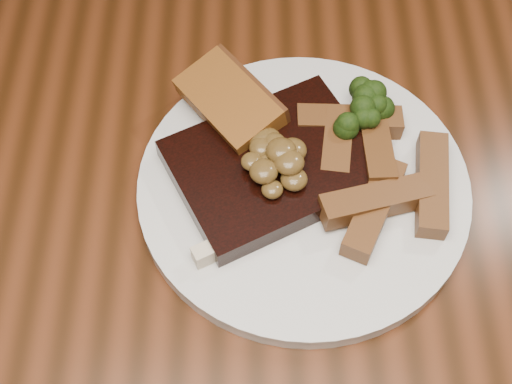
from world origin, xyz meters
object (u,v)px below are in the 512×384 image
(chair_far, at_px, (288,12))
(garlic_bread, at_px, (230,115))
(steak, at_px, (272,166))
(dining_table, at_px, (241,270))
(plate, at_px, (303,188))
(potato_wedges, at_px, (372,159))

(chair_far, bearing_deg, garlic_bread, 73.71)
(chair_far, bearing_deg, steak, 79.47)
(dining_table, height_order, garlic_bread, garlic_bread)
(garlic_bread, bearing_deg, steak, -4.61)
(dining_table, xyz_separation_m, chair_far, (0.07, 0.53, -0.16))
(steak, relative_size, garlic_bread, 1.70)
(garlic_bread, bearing_deg, plate, 5.61)
(dining_table, distance_m, plate, 0.12)
(plate, bearing_deg, chair_far, 89.10)
(dining_table, distance_m, garlic_bread, 0.16)
(dining_table, bearing_deg, steak, 57.20)
(dining_table, distance_m, steak, 0.13)
(dining_table, height_order, plate, plate)
(plate, height_order, potato_wedges, potato_wedges)
(plate, bearing_deg, dining_table, -149.43)
(dining_table, relative_size, plate, 5.39)
(plate, bearing_deg, potato_wedges, 17.82)
(plate, bearing_deg, garlic_bread, 133.79)
(chair_far, xyz_separation_m, steak, (-0.04, -0.48, 0.28))
(steak, xyz_separation_m, potato_wedges, (0.09, 0.01, -0.00))
(garlic_bread, distance_m, potato_wedges, 0.14)
(dining_table, xyz_separation_m, plate, (0.06, 0.03, 0.10))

